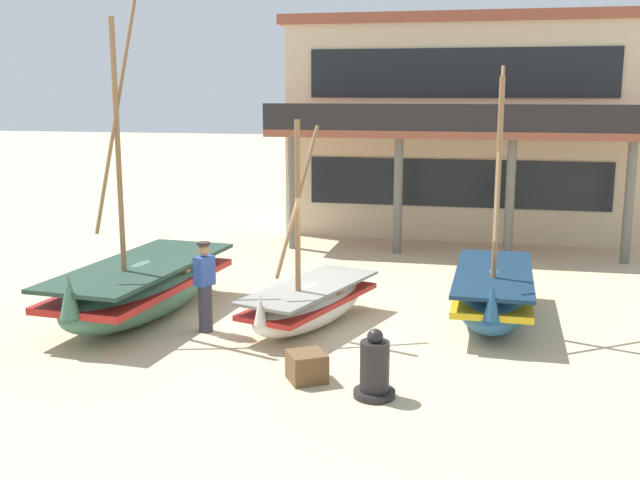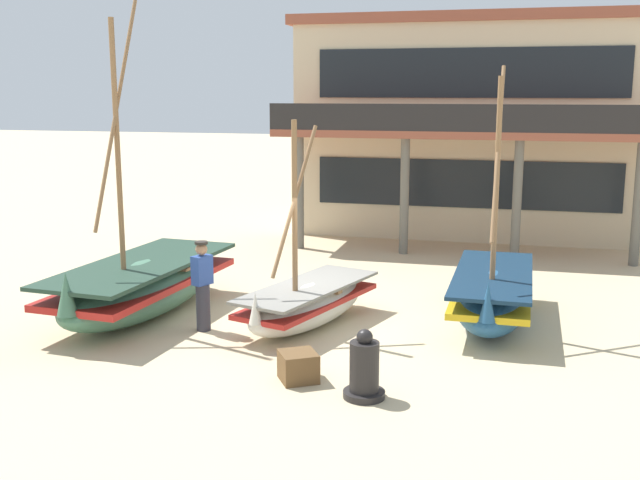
# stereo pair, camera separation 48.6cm
# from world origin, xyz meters

# --- Properties ---
(ground_plane) EXTENTS (120.00, 120.00, 0.00)m
(ground_plane) POSITION_xyz_m (0.00, 0.00, 0.00)
(ground_plane) COLOR #CCB78E
(fishing_boat_near_left) EXTENTS (1.50, 4.13, 4.84)m
(fishing_boat_near_left) POSITION_xyz_m (3.46, 0.77, 0.55)
(fishing_boat_near_left) COLOR #23517A
(fishing_boat_near_left) RESTS_ON ground
(fishing_boat_centre_large) EXTENTS (2.23, 4.94, 6.04)m
(fishing_boat_centre_large) POSITION_xyz_m (-3.26, -0.47, 0.60)
(fishing_boat_centre_large) COLOR #427056
(fishing_boat_centre_large) RESTS_ON ground
(fishing_boat_far_right) EXTENTS (2.16, 3.64, 3.88)m
(fishing_boat_far_right) POSITION_xyz_m (0.10, -0.33, 0.45)
(fishing_boat_far_right) COLOR silver
(fishing_boat_far_right) RESTS_ON ground
(fisherman_by_hull) EXTENTS (0.35, 0.42, 1.68)m
(fisherman_by_hull) POSITION_xyz_m (-1.71, -1.06, 0.83)
(fisherman_by_hull) COLOR #33333D
(fisherman_by_hull) RESTS_ON ground
(capstan_winch) EXTENTS (0.61, 0.61, 1.03)m
(capstan_winch) POSITION_xyz_m (1.79, -3.42, 0.42)
(capstan_winch) COLOR black
(capstan_winch) RESTS_ON ground
(cargo_crate) EXTENTS (0.75, 0.75, 0.45)m
(cargo_crate) POSITION_xyz_m (0.69, -3.03, 0.23)
(cargo_crate) COLOR brown
(cargo_crate) RESTS_ON ground
(harbor_building_main) EXTENTS (10.70, 8.06, 6.57)m
(harbor_building_main) POSITION_xyz_m (2.39, 11.30, 3.29)
(harbor_building_main) COLOR beige
(harbor_building_main) RESTS_ON ground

